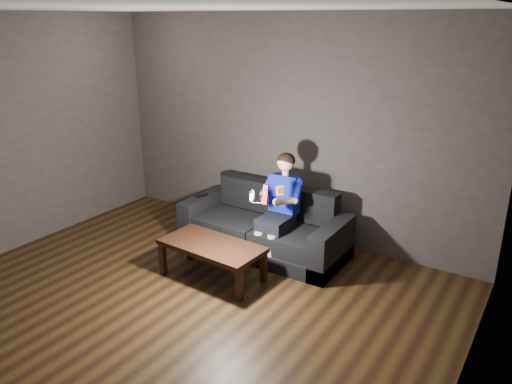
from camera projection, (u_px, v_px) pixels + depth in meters
The scene contains 10 objects.
floor at pixel (149, 326), 4.49m from camera, with size 5.00×5.00×0.00m, color black.
back_wall at pixel (288, 129), 6.03m from camera, with size 5.00×0.04×2.70m, color #342F2D.
right_wall at pixel (461, 261), 2.77m from camera, with size 0.04×5.00×2.70m, color #342F2D.
ceiling at pixel (123, 7), 3.60m from camera, with size 5.00×5.00×0.02m, color beige.
sofa at pixel (265, 231), 5.88m from camera, with size 1.94×0.84×0.75m.
child at pixel (280, 200), 5.59m from camera, with size 0.48×0.59×1.18m.
wii_remote_red at pixel (266, 195), 5.11m from camera, with size 0.06×0.08×0.21m.
nunchuk_white at pixel (252, 196), 5.22m from camera, with size 0.06×0.09×0.14m.
wii_remote_black at pixel (202, 195), 6.17m from camera, with size 0.08×0.16×0.03m.
coffee_table at pixel (212, 248), 5.21m from camera, with size 1.12×0.61×0.40m.
Camera 1 is at (2.88, -2.71, 2.63)m, focal length 35.00 mm.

